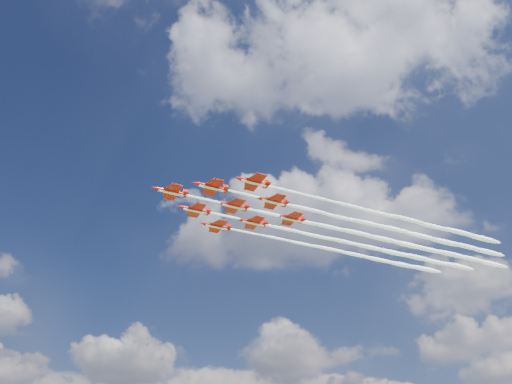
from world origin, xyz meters
TOP-DOWN VIEW (x-y plane):
  - jet_lead at (24.05, 14.67)m, footprint 74.63×64.24m
  - jet_row2_port at (36.69, 15.49)m, footprint 74.63×64.24m
  - jet_row2_starb at (26.80, 27.04)m, footprint 74.63×64.24m
  - jet_row3_port at (49.33, 16.31)m, footprint 74.63×64.24m
  - jet_row3_centre at (39.44, 27.86)m, footprint 74.63×64.24m
  - jet_row3_starb at (29.54, 39.41)m, footprint 74.63×64.24m
  - jet_row4_port at (52.08, 28.67)m, footprint 74.63×64.24m
  - jet_row4_starb at (42.18, 40.22)m, footprint 74.63×64.24m
  - jet_tail at (54.82, 41.04)m, footprint 74.63×64.24m

SIDE VIEW (x-z plane):
  - jet_lead at x=24.05m, z-range 81.71..84.54m
  - jet_row2_port at x=36.69m, z-range 81.71..84.54m
  - jet_row2_starb at x=26.80m, z-range 81.71..84.54m
  - jet_row3_port at x=49.33m, z-range 81.71..84.54m
  - jet_row3_centre at x=39.44m, z-range 81.71..84.54m
  - jet_row3_starb at x=29.54m, z-range 81.71..84.54m
  - jet_row4_port at x=52.08m, z-range 81.71..84.54m
  - jet_row4_starb at x=42.18m, z-range 81.71..84.54m
  - jet_tail at x=54.82m, z-range 81.71..84.54m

